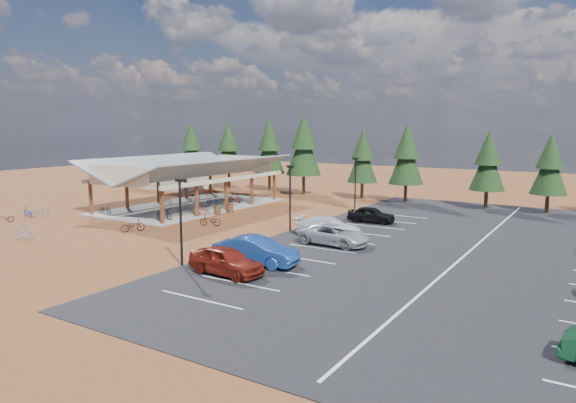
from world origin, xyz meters
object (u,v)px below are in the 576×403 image
(lamp_post_0, at_px, (181,216))
(trash_bin_0, at_px, (217,210))
(bike_12, at_px, (133,225))
(bike_13, at_px, (24,232))
(bike_4, at_px, (164,213))
(car_1, at_px, (256,251))
(car_2, at_px, (334,235))
(outbuilding, at_px, (169,173))
(lamp_post_1, at_px, (290,193))
(car_4, at_px, (371,215))
(bike_2, at_px, (195,195))
(bike_3, at_px, (211,191))
(bike_0, at_px, (105,209))
(bike_5, at_px, (190,204))
(car_3, at_px, (329,227))
(bike_16, at_px, (210,220))
(bike_9, at_px, (40,210))
(bike_1, at_px, (166,200))
(car_0, at_px, (226,261))
(bike_pavilion, at_px, (190,169))
(trash_bin_1, at_px, (230,208))
(lamp_post_2, at_px, (355,180))
(bike_8, at_px, (4,218))
(bike_15, at_px, (202,211))
(bike_6, at_px, (213,201))
(bike_7, at_px, (234,198))

(lamp_post_0, xyz_separation_m, trash_bin_0, (-9.56, 14.65, -2.53))
(bike_12, xyz_separation_m, bike_13, (-4.42, -6.15, 0.06))
(bike_4, height_order, bike_13, bike_4)
(car_1, distance_m, car_2, 7.25)
(outbuilding, distance_m, lamp_post_1, 33.13)
(outbuilding, bearing_deg, car_4, -15.93)
(bike_2, xyz_separation_m, bike_3, (-0.67, 3.47, 0.04))
(lamp_post_0, xyz_separation_m, bike_12, (-10.24, 5.29, -2.49))
(bike_0, relative_size, bike_4, 0.83)
(bike_12, bearing_deg, outbuilding, -22.89)
(car_2, bearing_deg, bike_12, 107.69)
(bike_5, distance_m, car_3, 17.67)
(bike_4, xyz_separation_m, bike_16, (5.10, 0.14, -0.14))
(trash_bin_0, relative_size, bike_9, 0.51)
(trash_bin_0, height_order, bike_16, bike_16)
(bike_1, bearing_deg, car_0, -141.86)
(car_4, bearing_deg, bike_2, 77.22)
(bike_pavilion, height_order, trash_bin_1, bike_pavilion)
(bike_1, relative_size, bike_4, 0.79)
(lamp_post_0, height_order, bike_4, lamp_post_0)
(lamp_post_0, xyz_separation_m, bike_3, (-18.69, 24.37, -2.38))
(car_3, bearing_deg, bike_3, 52.87)
(trash_bin_0, distance_m, bike_4, 5.03)
(lamp_post_2, distance_m, bike_3, 18.85)
(bike_1, bearing_deg, bike_8, 149.43)
(bike_13, distance_m, bike_15, 14.87)
(bike_1, xyz_separation_m, bike_6, (4.37, 2.34, -0.05))
(bike_6, distance_m, car_1, 23.91)
(lamp_post_1, distance_m, bike_7, 16.06)
(lamp_post_2, distance_m, bike_8, 31.51)
(bike_12, bearing_deg, bike_7, -53.24)
(bike_2, bearing_deg, car_2, -109.01)
(bike_2, bearing_deg, bike_7, -77.72)
(bike_6, height_order, bike_7, bike_7)
(lamp_post_2, bearing_deg, bike_5, -147.69)
(bike_2, bearing_deg, car_4, -88.78)
(car_0, bearing_deg, bike_3, 46.91)
(bike_pavilion, relative_size, car_3, 3.90)
(bike_0, relative_size, car_4, 0.40)
(car_2, bearing_deg, bike_6, 65.97)
(bike_12, bearing_deg, bike_3, -38.55)
(lamp_post_0, bearing_deg, trash_bin_0, 123.12)
(bike_3, bearing_deg, bike_0, 166.65)
(bike_5, xyz_separation_m, car_4, (17.66, 3.21, 0.12))
(bike_3, relative_size, bike_13, 0.91)
(bike_6, bearing_deg, bike_5, 177.85)
(bike_1, relative_size, bike_12, 0.81)
(bike_pavilion, height_order, car_0, bike_pavilion)
(trash_bin_1, height_order, car_0, car_0)
(bike_16, bearing_deg, bike_pavilion, -153.17)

